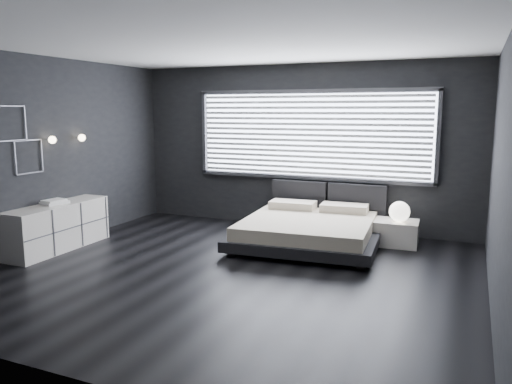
% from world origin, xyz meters
% --- Properties ---
extents(room, '(6.04, 6.00, 2.80)m').
position_xyz_m(room, '(0.00, 0.00, 1.40)').
color(room, black).
rests_on(room, ground).
extents(window, '(4.14, 0.09, 1.52)m').
position_xyz_m(window, '(0.20, 2.70, 1.61)').
color(window, white).
rests_on(window, ground).
extents(headboard, '(1.96, 0.16, 0.52)m').
position_xyz_m(headboard, '(0.54, 2.64, 0.57)').
color(headboard, black).
rests_on(headboard, ground).
extents(sconce_near, '(0.18, 0.11, 0.11)m').
position_xyz_m(sconce_near, '(-2.88, 0.05, 1.60)').
color(sconce_near, silver).
rests_on(sconce_near, ground).
extents(sconce_far, '(0.18, 0.11, 0.11)m').
position_xyz_m(sconce_far, '(-2.88, 0.65, 1.60)').
color(sconce_far, silver).
rests_on(sconce_far, ground).
extents(wall_art_upper, '(0.01, 0.48, 0.48)m').
position_xyz_m(wall_art_upper, '(-2.98, -0.55, 1.85)').
color(wall_art_upper, '#47474C').
rests_on(wall_art_upper, ground).
extents(wall_art_lower, '(0.01, 0.48, 0.48)m').
position_xyz_m(wall_art_lower, '(-2.98, -0.30, 1.38)').
color(wall_art_lower, '#47474C').
rests_on(wall_art_lower, ground).
extents(bed, '(2.23, 2.15, 0.54)m').
position_xyz_m(bed, '(0.54, 1.59, 0.25)').
color(bed, black).
rests_on(bed, ground).
extents(nightstand, '(0.67, 0.56, 0.38)m').
position_xyz_m(nightstand, '(1.75, 2.17, 0.19)').
color(nightstand, silver).
rests_on(nightstand, ground).
extents(orb_lamp, '(0.31, 0.31, 0.31)m').
position_xyz_m(orb_lamp, '(1.79, 2.12, 0.53)').
color(orb_lamp, white).
rests_on(orb_lamp, nightstand).
extents(dresser, '(0.52, 1.70, 0.68)m').
position_xyz_m(dresser, '(-2.78, -0.05, 0.34)').
color(dresser, silver).
rests_on(dresser, ground).
extents(book_stack, '(0.33, 0.39, 0.07)m').
position_xyz_m(book_stack, '(-2.80, -0.07, 0.71)').
color(book_stack, white).
rests_on(book_stack, dresser).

